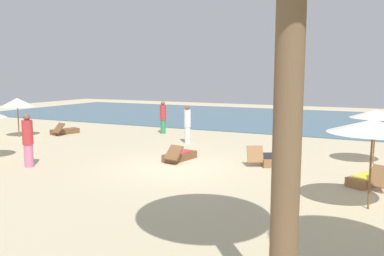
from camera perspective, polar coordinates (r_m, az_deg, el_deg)
ground_plane at (r=14.30m, az=-1.92°, el=-5.64°), size 60.00×60.00×0.00m
ocean_water at (r=30.19m, az=13.32°, el=1.27°), size 48.00×16.00×0.06m
umbrella_0 at (r=10.52m, az=24.38°, el=0.23°), size 2.14×2.14×2.23m
umbrella_2 at (r=16.07m, az=24.73°, el=1.85°), size 1.84×1.84×2.02m
umbrella_3 at (r=22.88m, az=-23.63°, el=3.35°), size 1.75×1.75×2.06m
lounger_1 at (r=23.25m, az=-17.73°, el=-0.41°), size 1.07×1.79×0.68m
lounger_3 at (r=13.15m, az=23.90°, el=-6.71°), size 1.28×1.73×0.73m
lounger_4 at (r=15.44m, az=-1.83°, el=-3.98°), size 0.86×1.78×0.67m
lounger_5 at (r=15.08m, az=10.61°, el=-4.38°), size 1.26×1.73×0.74m
person_2 at (r=22.32m, az=-4.15°, el=1.53°), size 0.46×0.46×1.79m
person_3 at (r=15.35m, az=-22.34°, el=-1.64°), size 0.47×0.47×1.91m
person_4 at (r=19.10m, az=-0.65°, el=0.58°), size 0.37×0.37×1.83m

